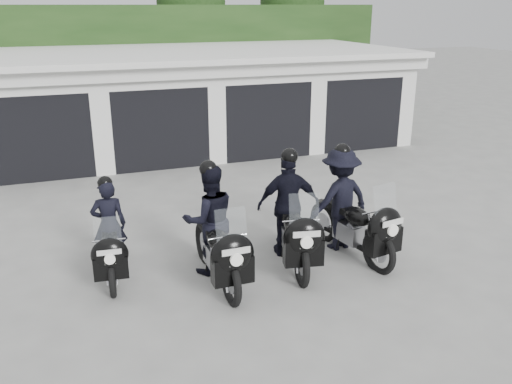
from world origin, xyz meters
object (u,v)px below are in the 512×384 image
object	(u,v)px
police_bike_a	(110,238)
police_bike_d	(346,206)
police_bike_b	(213,229)
police_bike_c	(291,213)

from	to	relation	value
police_bike_a	police_bike_d	world-z (taller)	police_bike_d
police_bike_d	police_bike_a	bearing A→B (deg)	163.55
police_bike_b	police_bike_c	distance (m)	1.46
police_bike_a	police_bike_c	world-z (taller)	police_bike_c
police_bike_c	police_bike_b	bearing A→B (deg)	-161.43
police_bike_c	police_bike_d	world-z (taller)	police_bike_d
police_bike_a	police_bike_b	bearing A→B (deg)	-16.32
police_bike_a	police_bike_d	xyz separation A→B (m)	(4.11, -0.49, 0.20)
police_bike_b	police_bike_c	xyz separation A→B (m)	(1.45, 0.18, 0.02)
police_bike_a	police_bike_b	xyz separation A→B (m)	(1.59, -0.64, 0.17)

